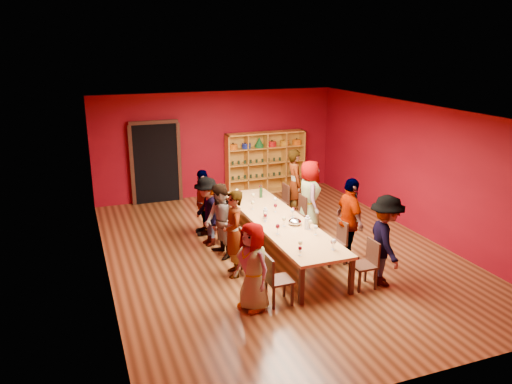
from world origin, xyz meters
TOP-DOWN VIEW (x-y plane):
  - room_shell at (0.00, 0.00)m, footprint 7.10×9.10m
  - tasting_table at (0.00, 0.00)m, footprint 1.10×4.50m
  - doorway at (-1.80, 4.43)m, footprint 1.40×0.17m
  - shelving_unit at (1.40, 4.32)m, footprint 2.40×0.40m
  - chair_person_left_0 at (-0.91, -2.00)m, footprint 0.42×0.42m
  - person_left_0 at (-1.31, -2.00)m, footprint 0.64×0.84m
  - chair_person_left_1 at (-0.91, -0.69)m, footprint 0.42×0.42m
  - person_left_1 at (-1.21, -0.69)m, footprint 0.52×0.67m
  - chair_person_left_2 at (-0.91, 0.19)m, footprint 0.42×0.42m
  - person_left_2 at (-1.22, 0.19)m, footprint 0.49×0.80m
  - chair_person_left_3 at (-0.91, 0.93)m, footprint 0.42×0.42m
  - person_left_3 at (-1.29, 0.93)m, footprint 0.54×1.04m
  - chair_person_left_4 at (-0.91, 1.61)m, footprint 0.42×0.42m
  - person_left_4 at (-1.21, 1.61)m, footprint 0.47×0.93m
  - chair_person_right_0 at (0.91, -2.00)m, footprint 0.42×0.42m
  - person_right_0 at (1.27, -2.00)m, footprint 0.75×1.19m
  - chair_person_right_1 at (0.91, -0.90)m, footprint 0.42×0.42m
  - person_right_1 at (1.18, -0.90)m, footprint 0.55×1.06m
  - chair_person_right_3 at (0.91, 0.94)m, footprint 0.42×0.42m
  - person_right_3 at (1.19, 0.94)m, footprint 0.64×0.92m
  - chair_person_right_4 at (0.91, 1.93)m, footprint 0.42×0.42m
  - person_right_4 at (1.26, 1.93)m, footprint 0.57×0.72m
  - wine_glass_0 at (0.29, -1.85)m, footprint 0.09×0.09m
  - wine_glass_1 at (-0.28, 1.75)m, footprint 0.07×0.07m
  - wine_glass_2 at (-0.32, -0.06)m, footprint 0.07×0.07m
  - wine_glass_3 at (0.30, -0.04)m, footprint 0.08×0.08m
  - wine_glass_4 at (-0.38, -1.84)m, footprint 0.07×0.07m
  - wine_glass_5 at (0.35, 0.03)m, footprint 0.08×0.08m
  - wine_glass_6 at (0.32, -1.07)m, footprint 0.08×0.08m
  - wine_glass_7 at (-0.10, 1.27)m, footprint 0.09×0.09m
  - wine_glass_8 at (-0.35, -0.78)m, footprint 0.09×0.09m
  - wine_glass_9 at (-0.32, 1.79)m, footprint 0.08×0.08m
  - wine_glass_10 at (0.35, 1.94)m, footprint 0.08×0.08m
  - wine_glass_11 at (0.29, 0.87)m, footprint 0.08×0.08m
  - wine_glass_12 at (-0.28, 0.80)m, footprint 0.08×0.08m
  - wine_glass_13 at (0.35, -0.79)m, footprint 0.08×0.08m
  - wine_glass_14 at (-0.30, 0.01)m, footprint 0.07×0.07m
  - wine_glass_15 at (-0.06, -0.44)m, footprint 0.08×0.08m
  - wine_glass_16 at (0.11, 0.44)m, footprint 0.08×0.08m
  - wine_glass_17 at (-0.29, -1.67)m, footprint 0.08×0.08m
  - wine_glass_18 at (0.29, -1.79)m, footprint 0.07×0.07m
  - spittoon_bowl at (0.18, -0.42)m, footprint 0.27×0.27m
  - carafe_a at (-0.25, 0.13)m, footprint 0.12×0.12m
  - carafe_b at (0.31, -0.72)m, footprint 0.12×0.12m
  - wine_bottle at (0.20, 1.54)m, footprint 0.09×0.09m

SIDE VIEW (x-z plane):
  - chair_person_left_0 at x=-0.91m, z-range 0.05..0.94m
  - chair_person_left_1 at x=-0.91m, z-range 0.05..0.94m
  - chair_person_left_2 at x=-0.91m, z-range 0.05..0.94m
  - chair_person_left_3 at x=-0.91m, z-range 0.05..0.94m
  - chair_person_left_4 at x=-0.91m, z-range 0.05..0.94m
  - chair_person_right_0 at x=0.91m, z-range 0.05..0.94m
  - chair_person_right_1 at x=0.91m, z-range 0.05..0.94m
  - chair_person_right_3 at x=0.91m, z-range 0.05..0.94m
  - chair_person_right_4 at x=0.91m, z-range 0.05..0.94m
  - tasting_table at x=0.00m, z-range 0.32..1.07m
  - person_left_0 at x=-1.31m, z-range 0.00..1.53m
  - person_left_4 at x=-1.21m, z-range 0.00..1.55m
  - person_left_3 at x=-1.29m, z-range 0.00..1.55m
  - person_left_2 at x=-1.22m, z-range 0.00..1.57m
  - spittoon_bowl at x=0.18m, z-range 0.74..0.89m
  - person_left_1 at x=-1.21m, z-range 0.00..1.69m
  - person_right_3 at x=1.19m, z-range 0.00..1.70m
  - person_right_0 at x=1.27m, z-range 0.00..1.70m
  - carafe_a at x=-0.25m, z-range 0.74..0.98m
  - wine_bottle at x=0.20m, z-range 0.71..1.02m
  - carafe_b at x=0.31m, z-range 0.74..1.01m
  - person_right_1 at x=1.18m, z-range 0.00..1.75m
  - wine_glass_4 at x=-0.38m, z-range 0.79..0.97m
  - wine_glass_18 at x=0.29m, z-range 0.79..0.97m
  - wine_glass_2 at x=-0.32m, z-range 0.79..0.97m
  - wine_glass_1 at x=-0.28m, z-range 0.79..0.98m
  - person_right_4 at x=1.26m, z-range 0.00..1.77m
  - wine_glass_14 at x=-0.30m, z-range 0.79..0.98m
  - wine_glass_11 at x=0.29m, z-range 0.79..0.98m
  - wine_glass_16 at x=0.11m, z-range 0.79..0.99m
  - wine_glass_10 at x=0.35m, z-range 0.79..0.99m
  - wine_glass_12 at x=-0.28m, z-range 0.79..0.99m
  - wine_glass_17 at x=-0.29m, z-range 0.80..1.00m
  - wine_glass_6 at x=0.32m, z-range 0.80..1.00m
  - wine_glass_9 at x=-0.32m, z-range 0.80..1.00m
  - wine_glass_13 at x=0.35m, z-range 0.80..1.00m
  - wine_glass_3 at x=0.30m, z-range 0.80..1.01m
  - wine_glass_5 at x=0.35m, z-range 0.80..1.01m
  - wine_glass_15 at x=-0.06m, z-range 0.80..1.01m
  - wine_glass_8 at x=-0.35m, z-range 0.80..1.01m
  - wine_glass_0 at x=0.29m, z-range 0.80..1.02m
  - wine_glass_7 at x=-0.10m, z-range 0.80..1.02m
  - shelving_unit at x=1.40m, z-range 0.08..1.88m
  - doorway at x=-1.80m, z-range -0.03..2.27m
  - room_shell at x=0.00m, z-range -0.02..3.02m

